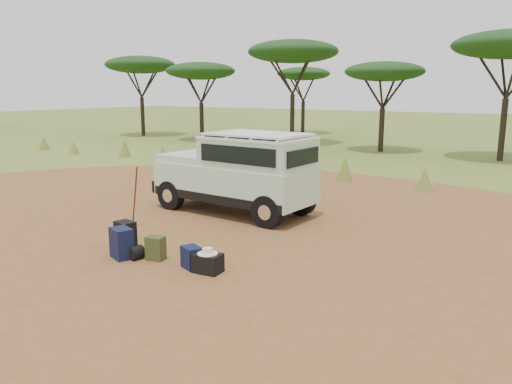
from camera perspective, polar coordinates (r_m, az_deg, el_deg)
The scene contains 13 objects.
ground at distance 11.46m, azimuth -7.92°, elevation -5.26°, with size 140.00×140.00×0.00m, color #5E6C26.
dirt_clearing at distance 11.46m, azimuth -7.92°, elevation -5.24°, with size 23.00×23.00×0.01m, color #985631.
grass_fringe at distance 18.56m, azimuth 10.28°, elevation 2.42°, with size 36.60×1.60×0.90m.
acacia_treeline at distance 28.80m, azimuth 20.94°, elevation 13.97°, with size 46.70×13.20×6.26m.
safari_vehicle at distance 13.45m, azimuth -2.01°, elevation 2.02°, with size 4.65×2.02×2.21m.
walking_staff at distance 12.46m, azimuth -13.68°, elevation -0.48°, with size 0.04×0.04×1.61m, color brown.
backpack_black at distance 10.96m, azimuth -14.69°, elevation -4.74°, with size 0.42×0.31×0.58m, color black.
backpack_navy at distance 10.31m, azimuth -15.11°, elevation -5.68°, with size 0.47×0.34×0.62m, color #111336.
backpack_olive at distance 10.07m, azimuth -11.40°, elevation -6.34°, with size 0.34×0.25×0.48m, color #3E4721.
duffel_navy at distance 9.52m, azimuth -7.38°, elevation -7.43°, with size 0.38×0.28×0.42m, color #111336.
hard_case at distance 9.28m, azimuth -5.54°, elevation -8.11°, with size 0.51×0.36×0.36m, color black.
stuff_sack at distance 10.23m, azimuth -13.55°, elevation -6.76°, with size 0.27×0.27×0.27m, color black.
safari_hat at distance 9.21m, azimuth -5.56°, elevation -6.81°, with size 0.38×0.38×0.11m.
Camera 1 is at (7.31, -8.19, 3.30)m, focal length 35.00 mm.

